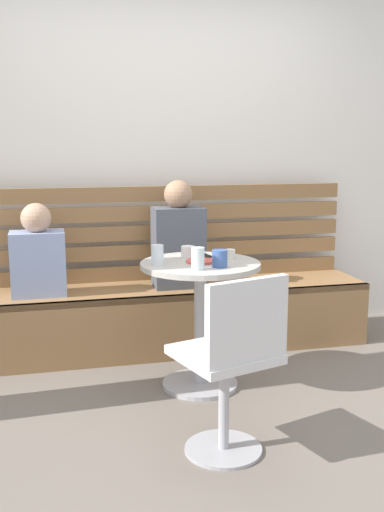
% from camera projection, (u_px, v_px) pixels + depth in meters
% --- Properties ---
extents(ground, '(8.00, 8.00, 0.00)m').
position_uv_depth(ground, '(221.00, 426.00, 3.01)').
color(ground, '#70665B').
extents(back_wall, '(5.20, 0.10, 2.90)m').
position_uv_depth(back_wall, '(158.00, 136.00, 4.30)').
color(back_wall, silver).
rests_on(back_wall, ground).
extents(booth_bench, '(2.70, 0.52, 0.44)m').
position_uv_depth(booth_bench, '(172.00, 317.00, 4.11)').
color(booth_bench, olive).
rests_on(booth_bench, ground).
extents(booth_backrest, '(2.65, 0.04, 0.66)m').
position_uv_depth(booth_backrest, '(164.00, 232.00, 4.24)').
color(booth_backrest, olive).
rests_on(booth_backrest, booth_bench).
extents(cafe_table, '(0.68, 0.68, 0.74)m').
position_uv_depth(cafe_table, '(200.00, 300.00, 3.41)').
color(cafe_table, '#ADADB2').
rests_on(cafe_table, ground).
extents(white_chair, '(0.50, 0.50, 0.85)m').
position_uv_depth(white_chair, '(232.00, 360.00, 2.63)').
color(white_chair, '#ADADB2').
rests_on(white_chair, ground).
extents(person_adult, '(0.34, 0.22, 0.72)m').
position_uv_depth(person_adult, '(178.00, 240.00, 4.01)').
color(person_adult, '#4C515B').
rests_on(person_adult, booth_bench).
extents(person_child_left, '(0.34, 0.22, 0.59)m').
position_uv_depth(person_child_left, '(38.00, 255.00, 3.79)').
color(person_child_left, '#8C9EC6').
rests_on(person_child_left, booth_bench).
extents(cup_espresso_small, '(0.06, 0.06, 0.05)m').
position_uv_depth(cup_espresso_small, '(230.00, 254.00, 3.47)').
color(cup_espresso_small, silver).
rests_on(cup_espresso_small, cafe_table).
extents(cup_water_clear, '(0.07, 0.07, 0.11)m').
position_uv_depth(cup_water_clear, '(157.00, 255.00, 3.30)').
color(cup_water_clear, white).
rests_on(cup_water_clear, cafe_table).
extents(cup_ceramic_white, '(0.08, 0.08, 0.07)m').
position_uv_depth(cup_ceramic_white, '(188.00, 252.00, 3.49)').
color(cup_ceramic_white, white).
rests_on(cup_ceramic_white, cafe_table).
extents(cup_mug_blue, '(0.08, 0.08, 0.09)m').
position_uv_depth(cup_mug_blue, '(220.00, 258.00, 3.23)').
color(cup_mug_blue, '#3D5B9E').
rests_on(cup_mug_blue, cafe_table).
extents(cup_glass_tall, '(0.07, 0.07, 0.12)m').
position_uv_depth(cup_glass_tall, '(198.00, 259.00, 3.16)').
color(cup_glass_tall, silver).
rests_on(cup_glass_tall, cafe_table).
extents(plate_small, '(0.17, 0.17, 0.01)m').
position_uv_depth(plate_small, '(201.00, 261.00, 3.37)').
color(plate_small, '#DB4C42').
rests_on(plate_small, cafe_table).
extents(phone_on_table, '(0.09, 0.15, 0.01)m').
position_uv_depth(phone_on_table, '(202.00, 255.00, 3.56)').
color(phone_on_table, black).
rests_on(phone_on_table, cafe_table).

